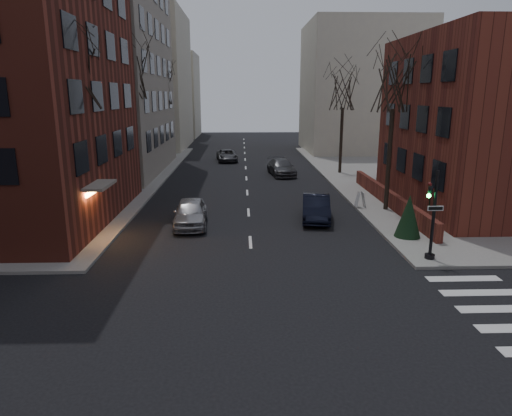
{
  "coord_description": "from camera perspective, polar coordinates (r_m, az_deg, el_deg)",
  "views": [
    {
      "loc": [
        -0.42,
        -10.06,
        7.34
      ],
      "look_at": [
        0.26,
        11.18,
        2.0
      ],
      "focal_mm": 32.0,
      "sensor_mm": 36.0,
      "label": 1
    }
  ],
  "objects": [
    {
      "name": "ground",
      "position": [
        12.46,
        0.49,
        -21.99
      ],
      "size": [
        160.0,
        160.0,
        0.0
      ],
      "primitive_type": "plane",
      "color": "black",
      "rests_on": "ground"
    },
    {
      "name": "building_left_tan",
      "position": [
        47.54,
        -23.91,
        21.03
      ],
      "size": [
        18.0,
        18.0,
        28.0
      ],
      "primitive_type": "cube",
      "color": "gray",
      "rests_on": "ground"
    },
    {
      "name": "building_right_brick",
      "position": [
        33.68,
        28.74,
        9.27
      ],
      "size": [
        12.0,
        14.0,
        11.0
      ],
      "primitive_type": "cube",
      "color": "maroon",
      "rests_on": "ground"
    },
    {
      "name": "low_wall_right",
      "position": [
        31.36,
        16.27,
        1.22
      ],
      "size": [
        0.35,
        16.0,
        1.0
      ],
      "primitive_type": "cube",
      "color": "maroon",
      "rests_on": "sidewalk_far_right"
    },
    {
      "name": "building_distant_la",
      "position": [
        66.69,
        -14.99,
        15.08
      ],
      "size": [
        14.0,
        16.0,
        18.0
      ],
      "primitive_type": "cube",
      "color": "#B6AE9A",
      "rests_on": "ground"
    },
    {
      "name": "building_distant_ra",
      "position": [
        62.01,
        12.97,
        14.37
      ],
      "size": [
        14.0,
        14.0,
        16.0
      ],
      "primitive_type": "cube",
      "color": "#B6AE9A",
      "rests_on": "ground"
    },
    {
      "name": "building_distant_lb",
      "position": [
        83.02,
        -10.86,
        13.63
      ],
      "size": [
        10.0,
        12.0,
        14.0
      ],
      "primitive_type": "cube",
      "color": "#B6AE9A",
      "rests_on": "ground"
    },
    {
      "name": "traffic_signal",
      "position": [
        21.5,
        21.11,
        -1.5
      ],
      "size": [
        0.76,
        0.44,
        4.0
      ],
      "color": "black",
      "rests_on": "sidewalk_far_right"
    },
    {
      "name": "tree_left_a",
      "position": [
        25.5,
        -21.87,
        15.68
      ],
      "size": [
        4.18,
        4.18,
        10.26
      ],
      "color": "#2D231C",
      "rests_on": "sidewalk_far_left"
    },
    {
      "name": "tree_left_b",
      "position": [
        37.05,
        -15.52,
        16.05
      ],
      "size": [
        4.4,
        4.4,
        10.8
      ],
      "color": "#2D231C",
      "rests_on": "sidewalk_far_left"
    },
    {
      "name": "tree_left_c",
      "position": [
        50.76,
        -11.72,
        14.6
      ],
      "size": [
        3.96,
        3.96,
        9.72
      ],
      "color": "#2D231C",
      "rests_on": "sidewalk_far_left"
    },
    {
      "name": "tree_right_a",
      "position": [
        29.54,
        16.93,
        14.86
      ],
      "size": [
        3.96,
        3.96,
        9.72
      ],
      "color": "#2D231C",
      "rests_on": "sidewalk_far_right"
    },
    {
      "name": "tree_right_b",
      "position": [
        43.06,
        10.86,
        14.19
      ],
      "size": [
        3.74,
        3.74,
        9.18
      ],
      "color": "#2D231C",
      "rests_on": "sidewalk_far_right"
    },
    {
      "name": "streetlamp_near",
      "position": [
        33.13,
        -15.57,
        8.22
      ],
      "size": [
        0.36,
        0.36,
        6.28
      ],
      "color": "black",
      "rests_on": "sidewalk_far_left"
    },
    {
      "name": "streetlamp_far",
      "position": [
        52.73,
        -10.5,
        10.5
      ],
      "size": [
        0.36,
        0.36,
        6.28
      ],
      "color": "black",
      "rests_on": "sidewalk_far_left"
    },
    {
      "name": "parked_sedan",
      "position": [
        27.38,
        7.51,
        0.05
      ],
      "size": [
        2.18,
        4.72,
        1.5
      ],
      "primitive_type": "imported",
      "rotation": [
        0.0,
        0.0,
        -0.13
      ],
      "color": "black",
      "rests_on": "ground"
    },
    {
      "name": "car_lane_silver",
      "position": [
        26.18,
        -8.2,
        -0.58
      ],
      "size": [
        2.06,
        4.61,
        1.54
      ],
      "primitive_type": "imported",
      "rotation": [
        0.0,
        0.0,
        0.05
      ],
      "color": "#999A9E",
      "rests_on": "ground"
    },
    {
      "name": "car_lane_gray",
      "position": [
        42.31,
        3.2,
        5.1
      ],
      "size": [
        2.67,
        5.25,
        1.46
      ],
      "primitive_type": "imported",
      "rotation": [
        0.0,
        0.0,
        0.13
      ],
      "color": "#3B3C40",
      "rests_on": "ground"
    },
    {
      "name": "car_lane_far",
      "position": [
        51.27,
        -3.65,
        6.57
      ],
      "size": [
        2.63,
        4.82,
        1.28
      ],
      "primitive_type": "imported",
      "rotation": [
        0.0,
        0.0,
        0.11
      ],
      "color": "#3D3D42",
      "rests_on": "ground"
    },
    {
      "name": "sandwich_board",
      "position": [
        30.41,
        12.92,
        1.06
      ],
      "size": [
        0.47,
        0.65,
        1.02
      ],
      "primitive_type": "cube",
      "rotation": [
        0.0,
        0.0,
        0.03
      ],
      "color": "silver",
      "rests_on": "sidewalk_far_right"
    },
    {
      "name": "evergreen_shrub",
      "position": [
        24.65,
        18.54,
        -0.94
      ],
      "size": [
        1.49,
        1.49,
        2.2
      ],
      "primitive_type": "cone",
      "rotation": [
        0.0,
        0.0,
        -0.13
      ],
      "color": "#16321D",
      "rests_on": "sidewalk_far_right"
    }
  ]
}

